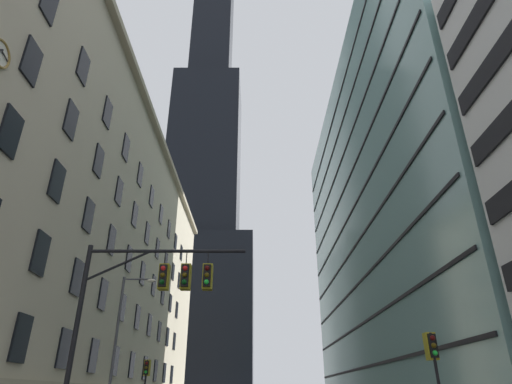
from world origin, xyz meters
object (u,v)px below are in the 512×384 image
Objects in this scene: traffic_signal_mast at (153,292)px; traffic_light_far_left at (146,371)px; traffic_light_near_right at (431,352)px; street_lamppost at (120,332)px.

traffic_light_far_left is (-3.60, 15.18, -2.20)m from traffic_signal_mast.
traffic_signal_mast is at bearing -175.46° from traffic_light_near_right.
traffic_signal_mast is at bearing -67.97° from street_lamppost.
street_lamppost is (-15.62, 10.30, 2.08)m from traffic_light_near_right.
traffic_light_near_right is 20.50m from traffic_light_far_left.
street_lamppost is (-0.92, -4.00, 2.11)m from traffic_light_far_left.
traffic_light_near_right is 0.43× the size of street_lamppost.
traffic_signal_mast is 0.82× the size of street_lamppost.
traffic_signal_mast is 12.06m from street_lamppost.
traffic_signal_mast reaches higher than traffic_light_far_left.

